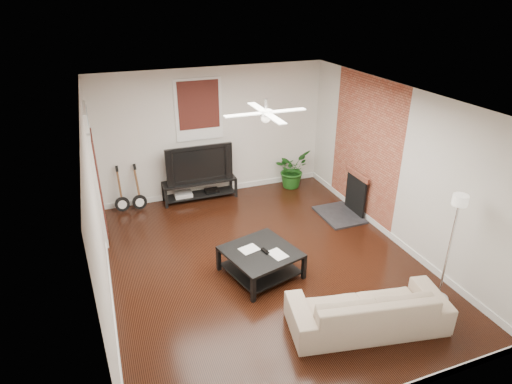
% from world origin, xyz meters
% --- Properties ---
extents(room, '(5.01, 6.01, 2.81)m').
position_xyz_m(room, '(0.00, 0.00, 1.40)').
color(room, black).
rests_on(room, ground).
extents(brick_accent, '(0.02, 2.20, 2.80)m').
position_xyz_m(brick_accent, '(2.49, 1.00, 1.40)').
color(brick_accent, '#A14934').
rests_on(brick_accent, floor).
extents(fireplace, '(0.80, 1.10, 0.92)m').
position_xyz_m(fireplace, '(2.20, 1.00, 0.46)').
color(fireplace, black).
rests_on(fireplace, floor).
extents(window_back, '(1.00, 0.06, 1.30)m').
position_xyz_m(window_back, '(-0.30, 2.97, 1.95)').
color(window_back, '#36100E').
rests_on(window_back, wall_back).
extents(door_left, '(0.08, 1.00, 2.50)m').
position_xyz_m(door_left, '(-2.46, 1.90, 1.25)').
color(door_left, white).
rests_on(door_left, wall_left).
extents(tv_stand, '(1.60, 0.43, 0.45)m').
position_xyz_m(tv_stand, '(-0.42, 2.78, 0.22)').
color(tv_stand, black).
rests_on(tv_stand, floor).
extents(tv, '(1.43, 0.19, 0.82)m').
position_xyz_m(tv, '(-0.42, 2.80, 0.86)').
color(tv, black).
rests_on(tv, tv_stand).
extents(coffee_table, '(1.29, 1.29, 0.44)m').
position_xyz_m(coffee_table, '(-0.17, -0.28, 0.22)').
color(coffee_table, black).
rests_on(coffee_table, floor).
extents(sofa, '(2.25, 1.22, 0.62)m').
position_xyz_m(sofa, '(0.75, -1.90, 0.31)').
color(sofa, tan).
rests_on(sofa, floor).
extents(floor_lamp, '(0.34, 0.34, 1.74)m').
position_xyz_m(floor_lamp, '(2.10, -1.80, 0.87)').
color(floor_lamp, silver).
rests_on(floor_lamp, floor).
extents(potted_plant, '(1.02, 0.99, 0.87)m').
position_xyz_m(potted_plant, '(1.74, 2.68, 0.43)').
color(potted_plant, '#1C5618').
rests_on(potted_plant, floor).
extents(guitar_left, '(0.32, 0.23, 0.98)m').
position_xyz_m(guitar_left, '(-2.08, 2.75, 0.49)').
color(guitar_left, black).
rests_on(guitar_left, floor).
extents(guitar_right, '(0.33, 0.26, 0.98)m').
position_xyz_m(guitar_right, '(-1.73, 2.72, 0.49)').
color(guitar_right, black).
rests_on(guitar_right, floor).
extents(ceiling_fan, '(1.24, 1.24, 0.32)m').
position_xyz_m(ceiling_fan, '(0.00, 0.00, 2.60)').
color(ceiling_fan, white).
rests_on(ceiling_fan, ceiling).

